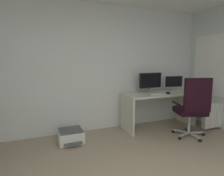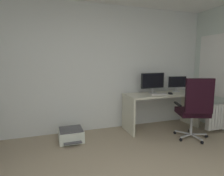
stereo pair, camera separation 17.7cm
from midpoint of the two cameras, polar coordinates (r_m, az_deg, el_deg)
The scene contains 9 objects.
wall_back at distance 3.95m, azimuth -7.17°, elevation 5.68°, with size 5.50×0.10×2.58m, color silver.
desk at distance 4.28m, azimuth 15.58°, elevation -4.19°, with size 1.58×0.61×0.76m.
monitor_main at distance 4.24m, azimuth 13.20°, elevation 1.94°, with size 0.57×0.18×0.43m.
monitor_secondary at distance 4.60m, azimuth 19.73°, elevation 1.52°, with size 0.46×0.18×0.36m.
keyboard at distance 4.09m, azimuth 14.86°, elevation -1.80°, with size 0.34×0.13×0.02m, color silver.
computer_mouse at distance 4.22m, azimuth 18.10°, elevation -1.54°, with size 0.06×0.10×0.03m, color black.
office_chair at distance 3.82m, azimuth 24.62°, elevation -5.14°, with size 0.67×0.68×1.16m.
printer at distance 3.65m, azimuth -10.67°, elevation -13.53°, with size 0.43×0.49×0.23m.
radiator at distance 4.63m, azimuth 30.67°, elevation -7.27°, with size 0.73×0.10×0.51m.
Camera 2 is at (-0.73, -1.09, 1.44)m, focal length 30.80 mm.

